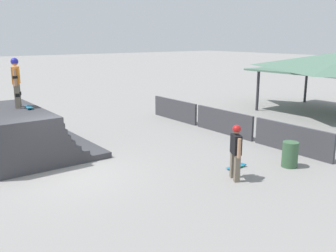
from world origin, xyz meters
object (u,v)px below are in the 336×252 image
object	(u,v)px
skateboard_on_ground	(237,166)
skateboard_on_deck	(29,107)
skater_on_deck	(16,79)
trash_bin	(290,154)
bystander_walking	(236,148)

from	to	relation	value
skateboard_on_ground	skateboard_on_deck	bearing A→B (deg)	131.00
skateboard_on_deck	skateboard_on_ground	size ratio (longest dim) A/B	1.01
skater_on_deck	trash_bin	bearing A→B (deg)	64.23
skater_on_deck	skateboard_on_ground	bearing A→B (deg)	61.08
skateboard_on_deck	bystander_walking	distance (m)	7.54
skateboard_on_deck	trash_bin	distance (m)	9.26
skateboard_on_deck	skateboard_on_ground	distance (m)	7.65
skateboard_on_deck	bystander_walking	xyz separation A→B (m)	(6.30, 4.07, -0.76)
trash_bin	skater_on_deck	bearing A→B (deg)	-136.80
trash_bin	skateboard_on_deck	bearing A→B (deg)	-135.91
skater_on_deck	bystander_walking	bearing A→B (deg)	53.52
bystander_walking	skater_on_deck	bearing A→B (deg)	60.09
bystander_walking	trash_bin	size ratio (longest dim) A/B	2.00
skateboard_on_ground	trash_bin	world-z (taller)	trash_bin
skater_on_deck	skateboard_on_deck	size ratio (longest dim) A/B	2.30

